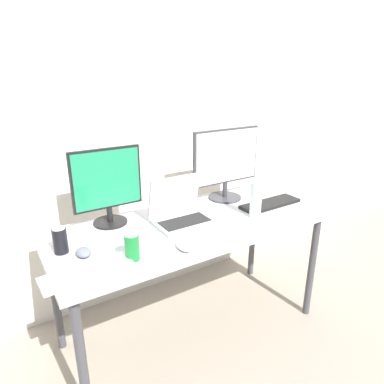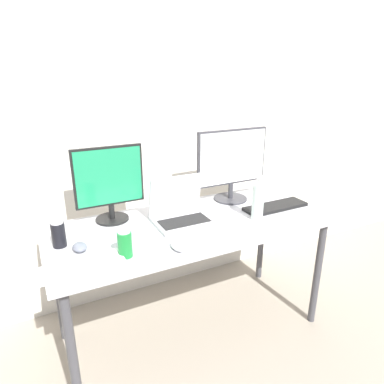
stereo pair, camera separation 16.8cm
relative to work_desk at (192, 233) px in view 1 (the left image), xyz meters
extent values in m
plane|color=gray|center=(0.00, 0.00, -0.67)|extent=(16.00, 16.00, 0.00)
cube|color=silver|center=(0.00, 0.59, 0.63)|extent=(7.00, 0.08, 2.60)
cylinder|color=#424247|center=(-0.73, -0.28, -0.32)|extent=(0.04, 0.04, 0.71)
cylinder|color=#424247|center=(0.73, -0.28, -0.32)|extent=(0.04, 0.04, 0.71)
cylinder|color=#424247|center=(-0.73, 0.28, -0.32)|extent=(0.04, 0.04, 0.71)
cylinder|color=#424247|center=(0.73, 0.28, -0.32)|extent=(0.04, 0.04, 0.71)
cube|color=#B7B7BC|center=(0.00, 0.00, 0.05)|extent=(1.58, 0.68, 0.03)
cylinder|color=black|center=(-0.39, 0.23, 0.07)|extent=(0.19, 0.19, 0.01)
cylinder|color=black|center=(-0.39, 0.23, 0.12)|extent=(0.03, 0.03, 0.08)
cube|color=black|center=(-0.39, 0.23, 0.33)|extent=(0.38, 0.02, 0.33)
cube|color=#1E8C59|center=(-0.39, 0.22, 0.33)|extent=(0.36, 0.01, 0.31)
cylinder|color=#38383D|center=(0.39, 0.21, 0.07)|extent=(0.22, 0.22, 0.01)
cylinder|color=#38383D|center=(0.39, 0.21, 0.13)|extent=(0.03, 0.03, 0.10)
cube|color=#38383D|center=(0.39, 0.21, 0.36)|extent=(0.49, 0.02, 0.35)
cube|color=white|center=(0.39, 0.19, 0.36)|extent=(0.47, 0.01, 0.33)
cube|color=#B7B7BC|center=(-0.05, 0.01, 0.08)|extent=(0.31, 0.24, 0.02)
cube|color=black|center=(-0.05, -0.01, 0.09)|extent=(0.27, 0.13, 0.00)
cube|color=#B7B7BC|center=(-0.05, 0.10, 0.21)|extent=(0.31, 0.06, 0.24)
cube|color=white|center=(-0.05, 0.10, 0.20)|extent=(0.28, 0.05, 0.21)
cube|color=black|center=(0.55, -0.05, 0.08)|extent=(0.42, 0.14, 0.02)
cube|color=white|center=(-0.65, -0.21, 0.08)|extent=(0.39, 0.15, 0.02)
ellipsoid|color=slate|center=(-0.62, -0.05, 0.09)|extent=(0.07, 0.10, 0.03)
ellipsoid|color=silver|center=(-0.20, -0.24, 0.09)|extent=(0.06, 0.11, 0.03)
cylinder|color=silver|center=(0.35, -0.13, 0.17)|extent=(0.07, 0.07, 0.21)
cone|color=silver|center=(0.35, -0.13, 0.29)|extent=(0.06, 0.06, 0.03)
cylinder|color=white|center=(0.35, -0.13, 0.32)|extent=(0.03, 0.03, 0.02)
cylinder|color=#197F33|center=(-0.44, -0.20, 0.13)|extent=(0.07, 0.07, 0.12)
cylinder|color=silver|center=(-0.44, -0.20, 0.19)|extent=(0.06, 0.06, 0.00)
cylinder|color=black|center=(-0.70, 0.04, 0.13)|extent=(0.07, 0.07, 0.12)
cylinder|color=silver|center=(-0.70, 0.04, 0.19)|extent=(0.06, 0.06, 0.00)
camera|label=1|loc=(-0.93, -1.49, 0.88)|focal=32.00mm
camera|label=2|loc=(-0.78, -1.57, 0.88)|focal=32.00mm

